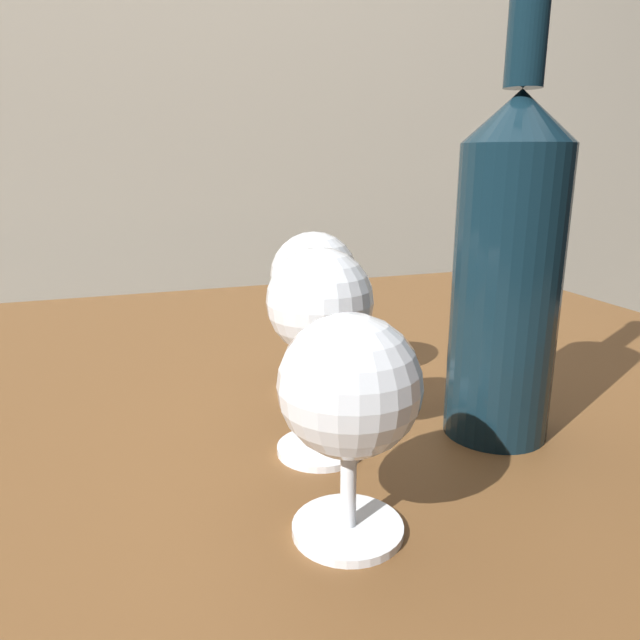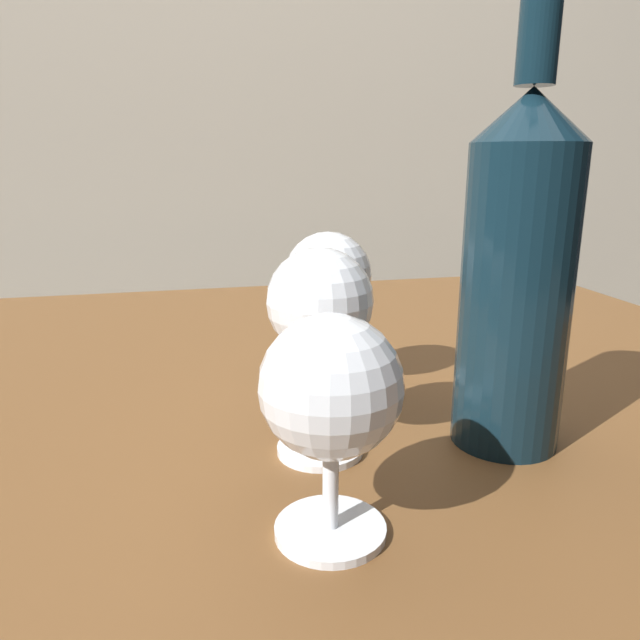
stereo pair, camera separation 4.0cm
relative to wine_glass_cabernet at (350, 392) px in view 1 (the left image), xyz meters
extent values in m
cube|color=#B2A893|center=(-0.05, 1.39, 0.46)|extent=(5.00, 0.08, 2.60)
cube|color=brown|center=(-0.05, 0.27, -0.10)|extent=(1.22, 0.80, 0.03)
cylinder|color=brown|center=(0.50, 0.61, -0.48)|extent=(0.06, 0.06, 0.72)
cylinder|color=white|center=(0.00, 0.00, -0.08)|extent=(0.06, 0.06, 0.00)
cylinder|color=white|center=(0.00, 0.00, -0.05)|extent=(0.01, 0.01, 0.06)
sphere|color=white|center=(0.00, 0.00, 0.00)|extent=(0.08, 0.08, 0.08)
ellipsoid|color=#470A16|center=(0.00, 0.00, 0.00)|extent=(0.07, 0.07, 0.03)
cylinder|color=white|center=(0.02, 0.09, -0.08)|extent=(0.06, 0.06, 0.00)
cylinder|color=white|center=(0.02, 0.09, -0.04)|extent=(0.01, 0.01, 0.08)
sphere|color=white|center=(0.02, 0.09, 0.03)|extent=(0.07, 0.07, 0.07)
ellipsoid|color=#380711|center=(0.02, 0.09, 0.02)|extent=(0.06, 0.06, 0.02)
cylinder|color=white|center=(0.05, 0.21, -0.08)|extent=(0.07, 0.07, 0.00)
cylinder|color=white|center=(0.05, 0.21, -0.04)|extent=(0.01, 0.01, 0.08)
sphere|color=white|center=(0.05, 0.21, 0.02)|extent=(0.08, 0.08, 0.08)
ellipsoid|color=beige|center=(0.05, 0.21, 0.02)|extent=(0.07, 0.07, 0.04)
cylinder|color=#0F232D|center=(0.15, 0.08, 0.02)|extent=(0.08, 0.08, 0.21)
cone|color=#0F232D|center=(0.15, 0.08, 0.15)|extent=(0.08, 0.08, 0.03)
cylinder|color=#0F232D|center=(0.15, 0.08, 0.20)|extent=(0.03, 0.03, 0.08)
camera|label=1|loc=(-0.11, -0.27, 0.12)|focal=33.01mm
camera|label=2|loc=(-0.07, -0.28, 0.12)|focal=33.01mm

